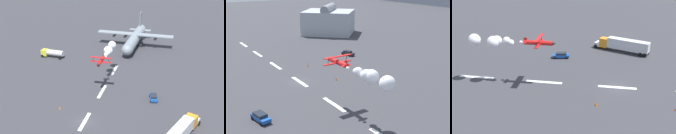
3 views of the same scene
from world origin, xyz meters
The scene contains 10 objects.
ground_plane centered at (0.00, 0.00, 0.00)m, with size 440.00×440.00×0.00m, color #38383D.
runway_stripe_3 centered at (0.00, 0.00, 0.01)m, with size 8.00×0.90×0.01m, color white.
runway_stripe_4 centered at (15.73, 0.00, 0.01)m, with size 8.00×0.90×0.01m, color white.
runway_stripe_5 centered at (31.46, 0.00, 0.01)m, with size 8.00×0.90×0.01m, color white.
cargo_transport_plane centered at (55.34, -2.50, 3.39)m, with size 29.64×30.22×11.27m.
stunt_biplane_red centered at (25.79, 0.53, 8.97)m, with size 18.82×6.08×2.83m.
semi_truck_orange centered at (-1.91, -22.46, 2.14)m, with size 15.46×8.61×3.70m.
fuel_tanker_truck centered at (37.41, 24.67, 1.74)m, with size 3.37×8.58×2.90m.
followme_car_yellow centered at (14.52, -14.84, 0.81)m, with size 4.64×2.66×1.52m.
traffic_cone_far centered at (4.01, 7.99, 0.38)m, with size 0.44×0.44×0.75m, color orange.
Camera 1 is at (-58.80, -20.91, 40.96)m, focal length 48.98 mm.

